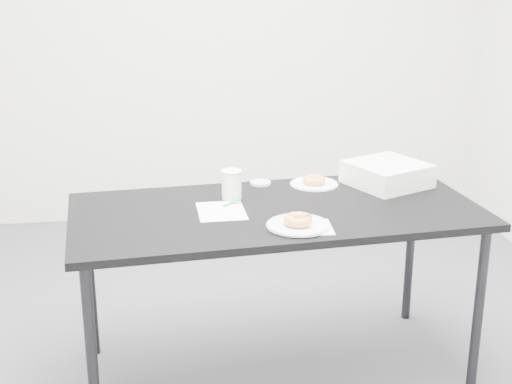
{
  "coord_description": "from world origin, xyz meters",
  "views": [
    {
      "loc": [
        -0.28,
        -2.95,
        1.77
      ],
      "look_at": [
        0.13,
        0.02,
        0.8
      ],
      "focal_mm": 50.0,
      "sensor_mm": 36.0,
      "label": 1
    }
  ],
  "objects": [
    {
      "name": "floor",
      "position": [
        0.0,
        0.0,
        0.0
      ],
      "size": [
        4.0,
        4.0,
        0.0
      ],
      "primitive_type": "plane",
      "color": "#48474C",
      "rests_on": "ground"
    },
    {
      "name": "wall_back",
      "position": [
        0.0,
        2.0,
        1.35
      ],
      "size": [
        4.0,
        0.02,
        2.7
      ],
      "primitive_type": "cube",
      "color": "white",
      "rests_on": "floor"
    },
    {
      "name": "table",
      "position": [
        0.19,
        -0.15,
        0.72
      ],
      "size": [
        1.78,
        0.96,
        0.78
      ],
      "rotation": [
        0.0,
        0.0,
        0.09
      ],
      "color": "black",
      "rests_on": "floor"
    },
    {
      "name": "scorecard",
      "position": [
        -0.04,
        -0.15,
        0.78
      ],
      "size": [
        0.2,
        0.25,
        0.0
      ],
      "primitive_type": "cube",
      "rotation": [
        0.0,
        0.0,
        0.03
      ],
      "color": "white",
      "rests_on": "table"
    },
    {
      "name": "logo_patch",
      "position": [
        0.03,
        -0.06,
        0.79
      ],
      "size": [
        0.04,
        0.04,
        0.0
      ],
      "primitive_type": "cube",
      "rotation": [
        0.0,
        0.0,
        0.03
      ],
      "color": "green",
      "rests_on": "scorecard"
    },
    {
      "name": "pen",
      "position": [
        0.01,
        -0.07,
        0.79
      ],
      "size": [
        0.09,
        0.09,
        0.01
      ],
      "primitive_type": "cylinder",
      "rotation": [
        0.0,
        1.57,
        0.78
      ],
      "color": "#0E9A6C",
      "rests_on": "scorecard"
    },
    {
      "name": "napkin",
      "position": [
        0.28,
        -0.4,
        0.79
      ],
      "size": [
        0.19,
        0.19,
        0.0
      ],
      "primitive_type": "cube",
      "rotation": [
        0.0,
        0.0,
        -0.06
      ],
      "color": "white",
      "rests_on": "table"
    },
    {
      "name": "plate_near",
      "position": [
        0.24,
        -0.38,
        0.79
      ],
      "size": [
        0.25,
        0.25,
        0.01
      ],
      "primitive_type": "cylinder",
      "color": "white",
      "rests_on": "napkin"
    },
    {
      "name": "donut_near",
      "position": [
        0.24,
        -0.38,
        0.81
      ],
      "size": [
        0.14,
        0.14,
        0.04
      ],
      "primitive_type": "torus",
      "rotation": [
        0.0,
        0.0,
        -0.2
      ],
      "color": "#E38A48",
      "rests_on": "plate_near"
    },
    {
      "name": "plate_far",
      "position": [
        0.42,
        0.16,
        0.79
      ],
      "size": [
        0.22,
        0.22,
        0.01
      ],
      "primitive_type": "cylinder",
      "color": "white",
      "rests_on": "table"
    },
    {
      "name": "donut_far",
      "position": [
        0.42,
        0.16,
        0.81
      ],
      "size": [
        0.12,
        0.12,
        0.04
      ],
      "primitive_type": "torus",
      "rotation": [
        0.0,
        0.0,
        0.21
      ],
      "color": "#E38A48",
      "rests_on": "plate_far"
    },
    {
      "name": "coffee_cup",
      "position": [
        0.02,
        0.01,
        0.85
      ],
      "size": [
        0.09,
        0.09,
        0.13
      ],
      "primitive_type": "cylinder",
      "color": "white",
      "rests_on": "table"
    },
    {
      "name": "cup_lid",
      "position": [
        0.17,
        0.2,
        0.79
      ],
      "size": [
        0.1,
        0.1,
        0.01
      ],
      "primitive_type": "cylinder",
      "color": "white",
      "rests_on": "table"
    },
    {
      "name": "bakery_box",
      "position": [
        0.75,
        0.11,
        0.84
      ],
      "size": [
        0.42,
        0.42,
        0.11
      ],
      "primitive_type": "cube",
      "rotation": [
        0.0,
        0.0,
        0.44
      ],
      "color": "white",
      "rests_on": "table"
    }
  ]
}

